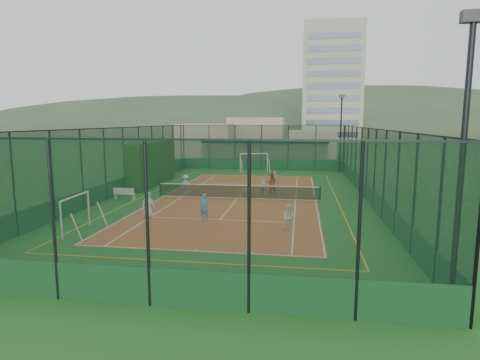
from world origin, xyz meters
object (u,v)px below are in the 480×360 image
object	(u,v)px
floodlight_se	(461,174)
child_near_left	(148,205)
floodlight_ne	(341,134)
child_near_right	(289,217)
child_far_left	(186,184)
child_near_mid	(204,207)
futsal_goal_near	(76,214)
futsal_goal_far	(254,163)
apartment_tower	(332,84)
child_far_back	(275,177)
child_far_right	(263,187)
white_bench	(125,193)
clubhouse	(265,152)
coach	(271,183)

from	to	relation	value
floodlight_se	child_near_left	xyz separation A→B (m)	(-12.80, 10.17, -3.38)
floodlight_ne	child_near_right	world-z (taller)	floodlight_ne
child_near_right	child_far_left	size ratio (longest dim) A/B	0.91
floodlight_ne	child_near_mid	bearing A→B (deg)	-112.05
futsal_goal_near	futsal_goal_far	bearing A→B (deg)	-16.95
floodlight_ne	child_near_right	size ratio (longest dim) A/B	6.30
floodlight_ne	futsal_goal_far	size ratio (longest dim) A/B	2.67
apartment_tower	child_far_left	size ratio (longest dim) A/B	20.83
child_far_left	child_far_back	xyz separation A→B (m)	(6.35, 6.04, -0.15)
apartment_tower	futsal_goal_near	bearing A→B (deg)	-101.43
futsal_goal_far	child_far_right	xyz separation A→B (m)	(2.28, -13.55, -0.37)
apartment_tower	child_far_right	size ratio (longest dim) A/B	24.20
apartment_tower	child_far_left	xyz separation A→B (m)	(-16.19, -80.80, -14.27)
child_near_right	white_bench	bearing A→B (deg)	162.17
floodlight_se	floodlight_ne	size ratio (longest dim) A/B	1.00
child_far_back	child_near_left	bearing A→B (deg)	49.41
floodlight_se	futsal_goal_far	distance (m)	32.81
white_bench	child_far_left	xyz separation A→B (m)	(3.61, 2.86, 0.29)
futsal_goal_far	futsal_goal_near	bearing A→B (deg)	-124.33
clubhouse	child_near_right	size ratio (longest dim) A/B	11.61
child_near_right	floodlight_se	bearing A→B (deg)	-51.17
child_near_right	child_far_back	world-z (taller)	child_near_right
child_near_left	child_far_left	world-z (taller)	child_near_left
white_bench	child_near_left	distance (m)	5.98
futsal_goal_far	child_near_left	distance (m)	21.49
child_near_left	coach	world-z (taller)	coach
child_far_back	clubhouse	bearing A→B (deg)	-97.30
apartment_tower	white_bench	distance (m)	87.20
floodlight_se	child_near_mid	size ratio (longest dim) A/B	5.42
white_bench	child_near_right	xyz separation A→B (m)	(11.68, -6.24, 0.23)
clubhouse	white_bench	distance (m)	24.94
child_near_left	child_near_right	bearing A→B (deg)	-45.89
apartment_tower	child_far_back	bearing A→B (deg)	-97.50
futsal_goal_far	coach	size ratio (longest dim) A/B	1.94
child_near_mid	child_near_right	xyz separation A→B (m)	(4.70, -1.24, -0.11)
apartment_tower	futsal_goal_near	xyz separation A→B (m)	(-18.58, -91.90, -14.09)
clubhouse	futsal_goal_near	bearing A→B (deg)	-101.66
child_far_back	coach	bearing A→B (deg)	75.11
floodlight_se	child_near_right	xyz separation A→B (m)	(-4.72, 8.69, -3.46)
futsal_goal_far	child_far_left	xyz separation A→B (m)	(-3.64, -13.55, -0.27)
child_far_left	futsal_goal_near	bearing A→B (deg)	64.60
child_near_right	child_far_right	size ratio (longest dim) A/B	1.06
floodlight_ne	white_bench	world-z (taller)	floodlight_ne
futsal_goal_far	clubhouse	bearing A→B (deg)	65.06
apartment_tower	child_near_mid	size ratio (longest dim) A/B	19.70
clubhouse	coach	size ratio (longest dim) A/B	9.52
child_far_left	coach	world-z (taller)	coach
apartment_tower	floodlight_se	bearing A→B (deg)	-91.97
floodlight_se	child_near_left	world-z (taller)	floodlight_se
child_far_right	coach	bearing A→B (deg)	-83.08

